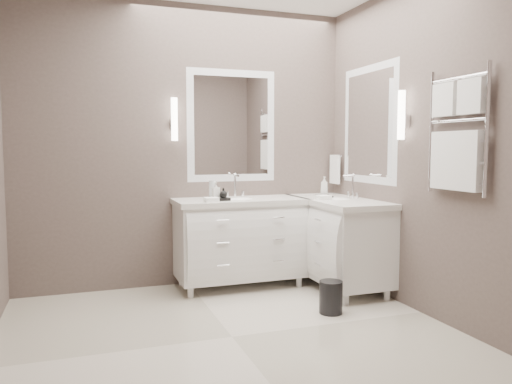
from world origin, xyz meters
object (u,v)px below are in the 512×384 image
object	(u,v)px
vanity_right	(338,237)
waste_bin	(331,297)
vanity_back	(240,236)
towel_ladder	(457,139)

from	to	relation	value
vanity_right	waste_bin	bearing A→B (deg)	-122.15
vanity_back	waste_bin	distance (m)	1.15
towel_ladder	vanity_right	bearing A→B (deg)	99.84
towel_ladder	waste_bin	distance (m)	1.55
vanity_back	towel_ladder	xyz separation A→B (m)	(1.10, -1.63, 0.91)
vanity_right	waste_bin	world-z (taller)	vanity_right
towel_ladder	waste_bin	size ratio (longest dim) A/B	3.41
vanity_back	waste_bin	world-z (taller)	vanity_back
vanity_back	vanity_right	distance (m)	0.93
towel_ladder	waste_bin	bearing A→B (deg)	136.20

